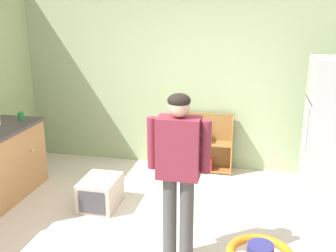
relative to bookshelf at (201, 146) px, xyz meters
The scene contains 6 objects.
ground_plane 2.18m from the bookshelf, 94.18° to the right, with size 12.00×12.00×0.00m, color silver.
back_wall 1.01m from the bookshelf, 129.53° to the left, with size 5.20×0.06×2.70m, color #A2BA88.
bookshelf is the anchor object (origin of this frame).
standing_person 2.33m from the bookshelf, 87.65° to the right, with size 0.57×0.22×1.63m.
pet_carrier 1.75m from the bookshelf, 126.29° to the right, with size 0.42×0.55×0.36m.
green_cup 2.55m from the bookshelf, 157.57° to the right, with size 0.08×0.08×0.10m, color green.
Camera 1 is at (0.87, -3.34, 2.31)m, focal length 42.39 mm.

